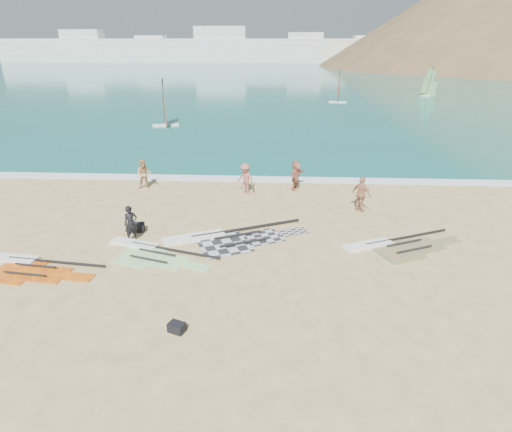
{
  "coord_description": "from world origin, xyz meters",
  "views": [
    {
      "loc": [
        1.38,
        -13.27,
        8.22
      ],
      "look_at": [
        0.45,
        4.0,
        1.0
      ],
      "focal_mm": 30.0,
      "sensor_mm": 36.0,
      "label": 1
    }
  ],
  "objects_px": {
    "rig_orange": "(394,246)",
    "beachgoer_left": "(144,174)",
    "beachgoer_mid": "(245,179)",
    "rig_grey": "(226,238)",
    "beachgoer_right": "(296,175)",
    "rig_red": "(27,266)",
    "person_wetsuit": "(131,224)",
    "gear_bag_near": "(137,227)",
    "beachgoer_back": "(361,194)",
    "gear_bag_far": "(177,327)",
    "rig_green": "(149,252)"
  },
  "relations": [
    {
      "from": "person_wetsuit",
      "to": "beachgoer_right",
      "type": "xyz_separation_m",
      "value": [
        7.34,
        7.29,
        0.07
      ]
    },
    {
      "from": "rig_grey",
      "to": "rig_orange",
      "type": "xyz_separation_m",
      "value": [
        7.25,
        -0.39,
        -0.0
      ]
    },
    {
      "from": "beachgoer_back",
      "to": "rig_red",
      "type": "bearing_deg",
      "value": 69.76
    },
    {
      "from": "person_wetsuit",
      "to": "beachgoer_back",
      "type": "distance_m",
      "value": 11.27
    },
    {
      "from": "rig_green",
      "to": "beachgoer_mid",
      "type": "bearing_deg",
      "value": 82.61
    },
    {
      "from": "rig_orange",
      "to": "beachgoer_back",
      "type": "relative_size",
      "value": 2.89
    },
    {
      "from": "beachgoer_back",
      "to": "beachgoer_mid",
      "type": "bearing_deg",
      "value": 22.86
    },
    {
      "from": "person_wetsuit",
      "to": "beachgoer_left",
      "type": "xyz_separation_m",
      "value": [
        -1.49,
        6.91,
        0.09
      ]
    },
    {
      "from": "gear_bag_near",
      "to": "beachgoer_back",
      "type": "xyz_separation_m",
      "value": [
        10.63,
        3.02,
        0.73
      ]
    },
    {
      "from": "gear_bag_far",
      "to": "person_wetsuit",
      "type": "bearing_deg",
      "value": 118.65
    },
    {
      "from": "gear_bag_near",
      "to": "beachgoer_left",
      "type": "relative_size",
      "value": 0.34
    },
    {
      "from": "rig_orange",
      "to": "beachgoer_mid",
      "type": "bearing_deg",
      "value": 112.73
    },
    {
      "from": "gear_bag_near",
      "to": "rig_orange",
      "type": "bearing_deg",
      "value": -4.99
    },
    {
      "from": "rig_orange",
      "to": "gear_bag_near",
      "type": "height_order",
      "value": "gear_bag_near"
    },
    {
      "from": "rig_green",
      "to": "rig_orange",
      "type": "relative_size",
      "value": 0.93
    },
    {
      "from": "rig_red",
      "to": "beachgoer_left",
      "type": "distance_m",
      "value": 9.68
    },
    {
      "from": "rig_orange",
      "to": "person_wetsuit",
      "type": "distance_m",
      "value": 11.34
    },
    {
      "from": "beachgoer_mid",
      "to": "gear_bag_near",
      "type": "bearing_deg",
      "value": -94.88
    },
    {
      "from": "person_wetsuit",
      "to": "gear_bag_near",
      "type": "bearing_deg",
      "value": 61.65
    },
    {
      "from": "beachgoer_right",
      "to": "rig_orange",
      "type": "bearing_deg",
      "value": -127.8
    },
    {
      "from": "beachgoer_back",
      "to": "gear_bag_far",
      "type": "bearing_deg",
      "value": 99.1
    },
    {
      "from": "gear_bag_near",
      "to": "beachgoer_back",
      "type": "bearing_deg",
      "value": 15.88
    },
    {
      "from": "rig_grey",
      "to": "beachgoer_mid",
      "type": "relative_size",
      "value": 3.71
    },
    {
      "from": "person_wetsuit",
      "to": "beachgoer_back",
      "type": "height_order",
      "value": "beachgoer_back"
    },
    {
      "from": "rig_orange",
      "to": "gear_bag_far",
      "type": "height_order",
      "value": "gear_bag_far"
    },
    {
      "from": "beachgoer_left",
      "to": "beachgoer_mid",
      "type": "relative_size",
      "value": 1.01
    },
    {
      "from": "rig_grey",
      "to": "beachgoer_mid",
      "type": "distance_m",
      "value": 6.1
    },
    {
      "from": "rig_orange",
      "to": "beachgoer_right",
      "type": "relative_size",
      "value": 3.05
    },
    {
      "from": "beachgoer_right",
      "to": "rig_grey",
      "type": "bearing_deg",
      "value": 178.26
    },
    {
      "from": "gear_bag_far",
      "to": "person_wetsuit",
      "type": "xyz_separation_m",
      "value": [
        -3.34,
        6.12,
        0.66
      ]
    },
    {
      "from": "rig_grey",
      "to": "beachgoer_right",
      "type": "distance_m",
      "value": 7.69
    },
    {
      "from": "rig_orange",
      "to": "beachgoer_left",
      "type": "distance_m",
      "value": 14.58
    },
    {
      "from": "beachgoer_left",
      "to": "beachgoer_right",
      "type": "xyz_separation_m",
      "value": [
        8.83,
        0.37,
        -0.02
      ]
    },
    {
      "from": "rig_grey",
      "to": "beachgoer_left",
      "type": "height_order",
      "value": "beachgoer_left"
    },
    {
      "from": "rig_green",
      "to": "beachgoer_mid",
      "type": "height_order",
      "value": "beachgoer_mid"
    },
    {
      "from": "rig_grey",
      "to": "gear_bag_near",
      "type": "relative_size",
      "value": 10.91
    },
    {
      "from": "rig_green",
      "to": "person_wetsuit",
      "type": "xyz_separation_m",
      "value": [
        -1.05,
        1.14,
        0.76
      ]
    },
    {
      "from": "rig_orange",
      "to": "rig_red",
      "type": "bearing_deg",
      "value": 165.71
    },
    {
      "from": "rig_orange",
      "to": "gear_bag_far",
      "type": "relative_size",
      "value": 10.8
    },
    {
      "from": "rig_orange",
      "to": "gear_bag_near",
      "type": "distance_m",
      "value": 11.45
    },
    {
      "from": "person_wetsuit",
      "to": "beachgoer_left",
      "type": "bearing_deg",
      "value": 68.46
    },
    {
      "from": "rig_red",
      "to": "beachgoer_mid",
      "type": "xyz_separation_m",
      "value": [
        7.81,
        8.96,
        0.84
      ]
    },
    {
      "from": "gear_bag_far",
      "to": "beachgoer_mid",
      "type": "relative_size",
      "value": 0.28
    },
    {
      "from": "gear_bag_far",
      "to": "gear_bag_near",
      "type": "bearing_deg",
      "value": 115.8
    },
    {
      "from": "rig_grey",
      "to": "rig_green",
      "type": "xyz_separation_m",
      "value": [
        -3.02,
        -1.52,
        -0.0
      ]
    },
    {
      "from": "rig_red",
      "to": "beachgoer_left",
      "type": "xyz_separation_m",
      "value": [
        1.85,
        9.46,
        0.84
      ]
    },
    {
      "from": "person_wetsuit",
      "to": "beachgoer_left",
      "type": "distance_m",
      "value": 7.07
    },
    {
      "from": "beachgoer_left",
      "to": "beachgoer_right",
      "type": "bearing_deg",
      "value": -6.2
    },
    {
      "from": "beachgoer_left",
      "to": "beachgoer_mid",
      "type": "bearing_deg",
      "value": -13.43
    },
    {
      "from": "rig_green",
      "to": "beachgoer_right",
      "type": "xyz_separation_m",
      "value": [
        6.29,
        8.42,
        0.83
      ]
    }
  ]
}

